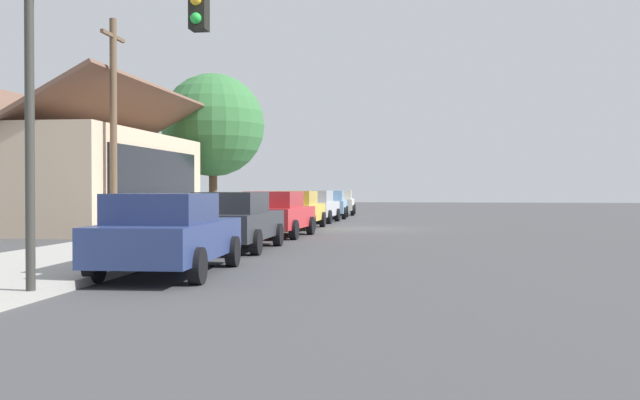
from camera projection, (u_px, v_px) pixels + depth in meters
name	position (u px, v px, depth m)	size (l,w,h in m)	color
ground_plane	(366.00, 229.00, 30.49)	(120.00, 120.00, 0.00)	#424244
sidewalk_curb	(237.00, 226.00, 31.23)	(60.00, 4.20, 0.16)	#A3A099
car_navy	(168.00, 233.00, 14.06)	(4.81, 2.23, 1.59)	navy
car_charcoal	(235.00, 220.00, 19.72)	(4.85, 2.00, 1.59)	#2D3035
car_cherry	(276.00, 214.00, 25.19)	(4.48, 2.25, 1.59)	red
car_mustard	(297.00, 209.00, 30.41)	(4.66, 1.99, 1.59)	gold
car_silver	(316.00, 206.00, 36.03)	(4.45, 2.08, 1.59)	silver
car_skyblue	(329.00, 204.00, 41.29)	(4.77, 2.28, 1.59)	#8CB7E0
car_ivory	(339.00, 202.00, 46.64)	(4.79, 2.27, 1.59)	silver
storefront_building	(78.00, 178.00, 30.34)	(12.70, 7.19, 5.95)	#CCB293
shade_tree	(213.00, 125.00, 38.72)	(5.51, 5.51, 7.85)	brown
traffic_light_main	(97.00, 65.00, 10.57)	(0.37, 2.79, 5.20)	#383833
utility_pole_wooden	(113.00, 123.00, 24.75)	(1.80, 0.24, 7.50)	brown
fire_hydrant_red	(268.00, 216.00, 30.95)	(0.22, 0.22, 0.71)	red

